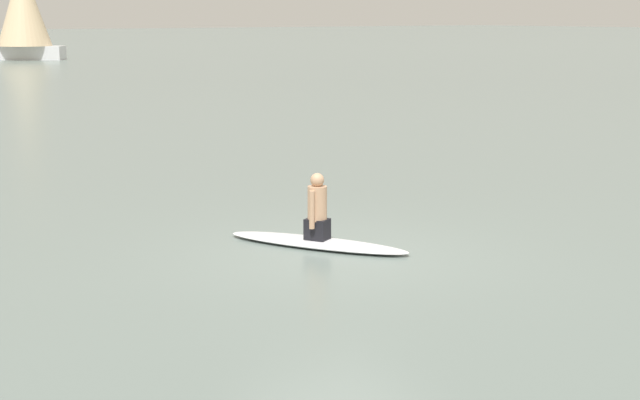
# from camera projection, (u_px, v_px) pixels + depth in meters

# --- Properties ---
(ground_plane) EXTENTS (400.00, 400.00, 0.00)m
(ground_plane) POSITION_uv_depth(u_px,v_px,m) (337.00, 254.00, 13.48)
(ground_plane) COLOR slate
(surfboard) EXTENTS (1.91, 2.82, 0.11)m
(surfboard) POSITION_uv_depth(u_px,v_px,m) (317.00, 243.00, 13.95)
(surfboard) COLOR white
(surfboard) RESTS_ON ground
(person_paddler) EXTENTS (0.41, 0.41, 0.97)m
(person_paddler) POSITION_uv_depth(u_px,v_px,m) (317.00, 209.00, 13.85)
(person_paddler) COLOR black
(person_paddler) RESTS_ON surfboard
(sailboat_near_right) EXTENTS (5.48, 5.48, 7.87)m
(sailboat_near_right) POSITION_uv_depth(u_px,v_px,m) (23.00, 8.00, 69.95)
(sailboat_near_right) COLOR silver
(sailboat_near_right) RESTS_ON ground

